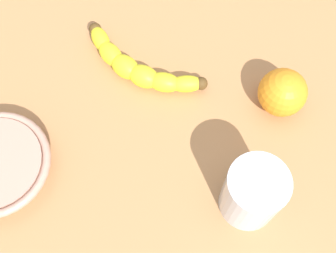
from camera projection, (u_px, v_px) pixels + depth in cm
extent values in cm
cube|color=#AD7749|center=(158.00, 152.00, 66.87)|extent=(120.00, 120.00, 3.00)
ellipsoid|color=yellow|center=(101.00, 39.00, 71.73)|extent=(5.51, 3.29, 2.70)
ellipsoid|color=yellow|center=(111.00, 54.00, 70.51)|extent=(5.56, 3.72, 3.15)
ellipsoid|color=yellow|center=(125.00, 67.00, 69.50)|extent=(6.14, 5.15, 3.59)
ellipsoid|color=yellow|center=(144.00, 76.00, 68.75)|extent=(6.35, 5.86, 3.59)
ellipsoid|color=yellow|center=(164.00, 82.00, 68.30)|extent=(5.90, 5.95, 3.15)
ellipsoid|color=yellow|center=(186.00, 84.00, 68.18)|extent=(5.00, 5.88, 2.70)
sphere|color=#513819|center=(95.00, 29.00, 72.61)|extent=(2.10, 2.10, 2.10)
sphere|color=#513819|center=(201.00, 83.00, 68.21)|extent=(2.10, 2.10, 2.10)
cylinder|color=silver|center=(253.00, 193.00, 57.48)|extent=(8.12, 8.12, 10.04)
cylinder|color=#EEB878|center=(252.00, 194.00, 57.72)|extent=(7.62, 7.62, 9.01)
sphere|color=orange|center=(282.00, 92.00, 65.32)|extent=(7.46, 7.46, 7.46)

